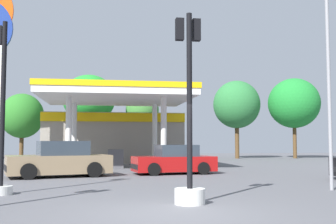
% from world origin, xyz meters
% --- Properties ---
extents(ground_plane, '(90.00, 90.00, 0.00)m').
position_xyz_m(ground_plane, '(0.00, 0.00, 0.00)').
color(ground_plane, '#56565B').
rests_on(ground_plane, ground).
extents(gas_station, '(9.80, 13.34, 4.64)m').
position_xyz_m(gas_station, '(-0.79, 21.06, 2.23)').
color(gas_station, gray).
rests_on(gas_station, ground).
extents(car_0, '(4.11, 2.21, 1.40)m').
position_xyz_m(car_0, '(1.89, 10.83, 0.63)').
color(car_0, black).
rests_on(car_0, ground).
extents(car_3, '(4.76, 2.97, 1.59)m').
position_xyz_m(car_3, '(-3.41, 9.94, 0.72)').
color(car_3, black).
rests_on(car_3, ground).
extents(traffic_signal_0, '(0.68, 0.70, 5.18)m').
position_xyz_m(traffic_signal_0, '(-4.50, 3.87, 1.78)').
color(traffic_signal_0, silver).
rests_on(traffic_signal_0, ground).
extents(traffic_signal_2, '(0.76, 0.76, 4.85)m').
position_xyz_m(traffic_signal_2, '(0.66, 1.22, 1.51)').
color(traffic_signal_2, silver).
rests_on(traffic_signal_2, ground).
extents(tree_1, '(3.76, 3.76, 5.82)m').
position_xyz_m(tree_1, '(-8.69, 29.22, 3.83)').
color(tree_1, brown).
rests_on(tree_1, ground).
extents(tree_2, '(4.61, 4.61, 7.41)m').
position_xyz_m(tree_2, '(-2.82, 27.82, 5.31)').
color(tree_2, brown).
rests_on(tree_2, ground).
extents(tree_3, '(3.06, 3.06, 6.10)m').
position_xyz_m(tree_3, '(1.98, 29.05, 4.45)').
color(tree_3, brown).
rests_on(tree_3, ground).
extents(tree_4, '(4.35, 4.35, 7.23)m').
position_xyz_m(tree_4, '(10.71, 28.05, 4.99)').
color(tree_4, brown).
rests_on(tree_4, ground).
extents(tree_5, '(4.80, 4.80, 7.49)m').
position_xyz_m(tree_5, '(16.12, 27.50, 5.14)').
color(tree_5, brown).
rests_on(tree_5, ground).
extents(corner_streetlamp, '(0.24, 1.48, 6.83)m').
position_xyz_m(corner_streetlamp, '(5.78, 3.23, 4.12)').
color(corner_streetlamp, gray).
rests_on(corner_streetlamp, ground).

